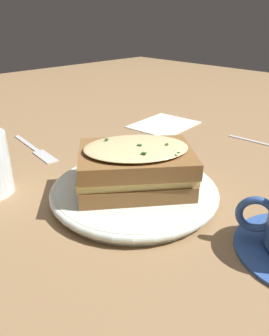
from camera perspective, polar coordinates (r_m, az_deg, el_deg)
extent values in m
plane|color=olive|center=(0.47, 1.89, -6.05)|extent=(2.40, 2.40, 0.00)
cylinder|color=silver|center=(0.48, 0.00, -4.13)|extent=(0.23, 0.23, 0.02)
torus|color=silver|center=(0.48, 0.00, -3.76)|extent=(0.24, 0.24, 0.01)
cube|color=brown|center=(0.47, 0.00, -2.00)|extent=(0.19, 0.18, 0.02)
cube|color=#E0C16B|center=(0.46, 0.00, -0.09)|extent=(0.19, 0.18, 0.01)
cube|color=brown|center=(0.45, 0.47, 1.82)|extent=(0.19, 0.19, 0.02)
ellipsoid|color=beige|center=(0.45, 0.48, 3.66)|extent=(0.18, 0.17, 0.01)
cube|color=#2D6028|center=(0.42, 7.66, 2.67)|extent=(0.00, 0.00, 0.00)
cube|color=#2D6028|center=(0.41, 1.65, 2.63)|extent=(0.01, 0.01, 0.00)
cube|color=#2D6028|center=(0.44, 0.69, 3.96)|extent=(0.01, 0.01, 0.00)
cube|color=#2D6028|center=(0.46, -4.86, 5.00)|extent=(0.00, 0.01, 0.00)
cube|color=#2D6028|center=(0.45, 5.69, 4.19)|extent=(0.01, 0.01, 0.00)
torus|color=#33569E|center=(0.40, 20.41, -7.61)|extent=(0.03, 0.05, 0.05)
cube|color=silver|center=(0.71, -18.32, 4.22)|extent=(0.02, 0.11, 0.00)
cube|color=silver|center=(0.64, -15.32, 2.03)|extent=(0.03, 0.07, 0.00)
cube|color=#333335|center=(0.63, -14.50, 1.96)|extent=(0.01, 0.04, 0.00)
cube|color=#333335|center=(0.63, -14.95, 1.83)|extent=(0.01, 0.04, 0.00)
cube|color=#333335|center=(0.62, -15.40, 1.70)|extent=(0.01, 0.04, 0.00)
cube|color=silver|center=(0.73, 20.29, 4.38)|extent=(0.02, 0.12, 0.00)
cube|color=white|center=(0.80, 5.13, 7.60)|extent=(0.16, 0.14, 0.00)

